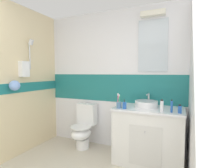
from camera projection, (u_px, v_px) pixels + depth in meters
wall_back_tiled at (113, 79)px, 3.03m from camera, size 3.20×0.20×2.50m
wall_right_plain at (204, 88)px, 1.38m from camera, size 0.10×3.48×2.50m
vanity_cabinet at (148, 135)px, 2.51m from camera, size 1.02×0.60×0.85m
sink_basin at (146, 104)px, 2.53m from camera, size 0.35×0.39×0.20m
toilet at (84, 127)px, 3.01m from camera, size 0.37×0.50×0.81m
toothbrush_cup at (119, 104)px, 2.45m from camera, size 0.08×0.08×0.23m
soap_dispenser at (124, 105)px, 2.41m from camera, size 0.06×0.06×0.14m
perfume_flask_small at (180, 109)px, 2.14m from camera, size 0.05×0.03×0.12m
deodorant_spray_can at (162, 106)px, 2.21m from camera, size 0.05×0.05×0.17m
toothpaste_tube_upright at (172, 106)px, 2.18m from camera, size 0.03×0.03×0.18m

